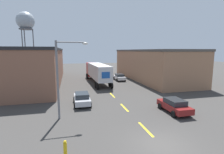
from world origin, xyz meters
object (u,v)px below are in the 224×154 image
(parked_car_left_far, at_px, (82,98))
(street_lamp, at_px, (62,73))
(fire_hydrant, at_px, (65,148))
(parked_car_right_near, at_px, (174,105))
(parked_car_right_far, at_px, (119,77))
(semi_truck, at_px, (97,71))
(water_tower, at_px, (25,22))

(parked_car_left_far, distance_m, street_lamp, 5.67)
(street_lamp, distance_m, fire_hydrant, 7.33)
(parked_car_right_near, relative_size, fire_hydrant, 4.33)
(parked_car_right_far, relative_size, street_lamp, 0.57)
(street_lamp, xyz_separation_m, fire_hydrant, (0.27, -6.23, -3.85))
(parked_car_right_near, distance_m, fire_hydrant, 12.10)
(semi_truck, height_order, parked_car_left_far, semi_truck)
(water_tower, relative_size, fire_hydrant, 18.51)
(parked_car_left_far, relative_size, water_tower, 0.23)
(parked_car_right_far, distance_m, fire_hydrant, 27.83)
(parked_car_right_far, height_order, parked_car_left_far, same)
(semi_truck, relative_size, water_tower, 0.84)
(parked_car_left_far, height_order, parked_car_right_near, same)
(semi_truck, height_order, parked_car_right_near, semi_truck)
(semi_truck, height_order, water_tower, water_tower)
(parked_car_left_far, xyz_separation_m, fire_hydrant, (-1.77, -10.14, -0.28))
(parked_car_right_far, bearing_deg, parked_car_right_near, -90.00)
(parked_car_right_far, distance_m, parked_car_right_near, 20.44)
(semi_truck, height_order, fire_hydrant, semi_truck)
(street_lamp, bearing_deg, fire_hydrant, -87.53)
(fire_hydrant, bearing_deg, parked_car_left_far, 80.12)
(parked_car_right_near, xyz_separation_m, water_tower, (-22.77, 43.26, 14.27))
(parked_car_right_near, height_order, water_tower, water_tower)
(street_lamp, bearing_deg, water_tower, 105.32)
(parked_car_right_far, xyz_separation_m, street_lamp, (-11.21, -19.36, 3.57))
(parked_car_right_far, height_order, fire_hydrant, parked_car_right_far)
(parked_car_right_near, xyz_separation_m, street_lamp, (-11.21, 1.08, 3.57))
(water_tower, relative_size, street_lamp, 2.45)
(semi_truck, xyz_separation_m, street_lamp, (-6.12, -18.29, 2.00))
(semi_truck, distance_m, parked_car_right_near, 20.09)
(parked_car_right_far, distance_m, parked_car_left_far, 17.97)
(street_lamp, bearing_deg, parked_car_right_far, 59.92)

